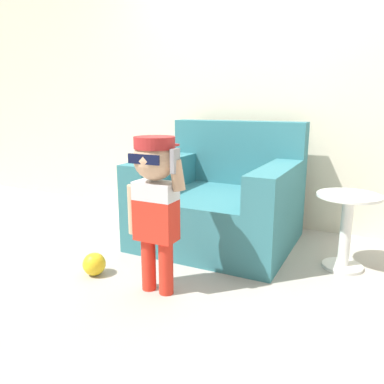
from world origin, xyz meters
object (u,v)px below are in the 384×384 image
person_child (155,191)px  side_table (346,224)px  armchair (221,202)px  toy_ball (94,264)px

person_child → side_table: 1.31m
armchair → toy_ball: size_ratio=7.73×
person_child → toy_ball: (-0.48, 0.00, -0.53)m
armchair → person_child: 1.00m
armchair → toy_ball: 1.10m
toy_ball → side_table: bearing=30.5°
toy_ball → person_child: bearing=-0.1°
armchair → side_table: bearing=-6.8°
side_table → toy_ball: 1.68m
person_child → side_table: person_child is taller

